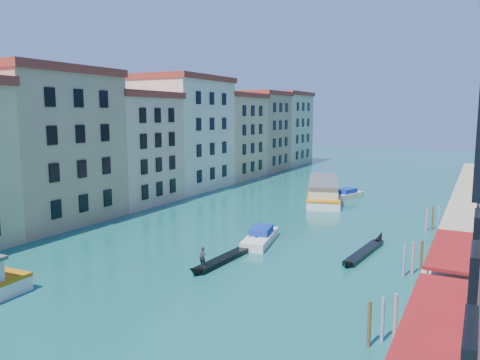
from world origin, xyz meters
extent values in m
cube|color=tan|center=(-26.00, 39.50, 9.50)|extent=(12.00, 17.00, 19.00)
cube|color=maroon|center=(-26.00, 39.50, 19.50)|extent=(12.80, 17.40, 1.00)
cube|color=#E0B08C|center=(-26.00, 55.00, 8.25)|extent=(12.00, 14.00, 16.50)
cube|color=maroon|center=(-26.00, 55.00, 17.00)|extent=(12.80, 14.40, 1.00)
cube|color=beige|center=(-26.00, 71.00, 10.00)|extent=(12.00, 18.00, 20.00)
cube|color=maroon|center=(-26.00, 71.00, 20.50)|extent=(12.80, 18.40, 1.00)
cube|color=tan|center=(-26.00, 88.00, 8.75)|extent=(12.00, 16.00, 17.50)
cube|color=maroon|center=(-26.00, 88.00, 18.00)|extent=(12.80, 16.40, 1.00)
cube|color=tan|center=(-26.00, 103.50, 9.25)|extent=(12.00, 15.00, 18.50)
cube|color=maroon|center=(-26.00, 103.50, 19.00)|extent=(12.80, 15.40, 1.00)
cube|color=tan|center=(-26.00, 119.50, 9.50)|extent=(12.00, 17.00, 19.00)
cube|color=maroon|center=(-26.00, 119.50, 19.50)|extent=(12.80, 17.40, 1.00)
cube|color=#AC9E8B|center=(22.00, 65.00, 0.50)|extent=(4.00, 140.00, 1.00)
cube|color=maroon|center=(22.20, 23.50, 3.00)|extent=(3.20, 15.30, 0.25)
cylinder|color=#535355|center=(20.80, 28.60, 1.50)|extent=(0.12, 0.12, 3.00)
cube|color=maroon|center=(22.20, 39.00, 3.00)|extent=(3.20, 12.60, 0.25)
cylinder|color=#535355|center=(20.80, 34.80, 1.50)|extent=(0.12, 0.12, 3.00)
cylinder|color=#535355|center=(20.80, 43.20, 1.50)|extent=(0.12, 0.12, 3.00)
cylinder|color=brown|center=(18.50, 25.00, 1.30)|extent=(0.24, 0.24, 3.20)
cylinder|color=brown|center=(19.10, 26.00, 1.30)|extent=(0.24, 0.24, 3.20)
cylinder|color=brown|center=(19.70, 27.00, 1.30)|extent=(0.24, 0.24, 3.20)
cylinder|color=brown|center=(18.50, 39.00, 1.30)|extent=(0.24, 0.24, 3.20)
cylinder|color=brown|center=(19.10, 40.00, 1.30)|extent=(0.24, 0.24, 3.20)
cylinder|color=brown|center=(19.70, 41.00, 1.30)|extent=(0.24, 0.24, 3.20)
cylinder|color=brown|center=(18.50, 57.00, 1.30)|extent=(0.24, 0.24, 3.20)
cylinder|color=brown|center=(19.10, 58.00, 1.30)|extent=(0.24, 0.24, 3.20)
cylinder|color=brown|center=(19.70, 59.00, 1.30)|extent=(0.24, 0.24, 3.20)
cube|color=white|center=(0.69, 72.64, 0.65)|extent=(11.18, 22.19, 1.30)
cube|color=silver|center=(0.69, 72.64, 2.06)|extent=(9.36, 17.88, 1.74)
cube|color=#535355|center=(0.69, 72.64, 3.10)|extent=(9.84, 18.50, 0.27)
cube|color=orange|center=(0.69, 72.64, 1.25)|extent=(11.24, 22.20, 0.27)
cube|color=black|center=(2.56, 36.07, 0.24)|extent=(1.83, 9.95, 0.49)
cone|color=black|center=(2.90, 41.56, 0.66)|extent=(1.13, 2.27, 1.85)
cone|color=black|center=(2.21, 30.58, 0.55)|extent=(1.10, 1.89, 1.63)
imported|color=#302732|center=(2.29, 31.90, 1.39)|extent=(0.72, 0.50, 1.90)
cube|color=black|center=(14.01, 43.95, 0.23)|extent=(2.08, 9.43, 0.47)
cone|color=black|center=(14.53, 49.12, 0.62)|extent=(1.14, 2.17, 1.75)
cone|color=black|center=(13.49, 38.77, 0.52)|extent=(1.10, 1.81, 1.54)
cube|color=white|center=(2.80, 43.03, 0.46)|extent=(4.06, 8.35, 0.92)
cube|color=#122C9A|center=(2.69, 43.59, 1.26)|extent=(2.70, 3.77, 0.80)
cube|color=silver|center=(4.00, 73.91, 0.46)|extent=(4.98, 8.36, 0.91)
cube|color=#122C9A|center=(4.19, 74.45, 1.25)|extent=(3.06, 3.90, 0.80)
camera|label=1|loc=(23.89, -2.48, 14.15)|focal=35.00mm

